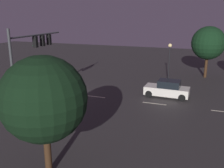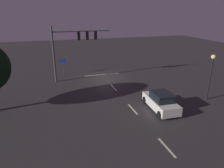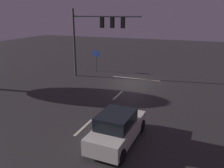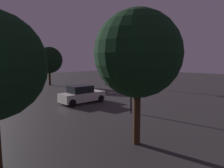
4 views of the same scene
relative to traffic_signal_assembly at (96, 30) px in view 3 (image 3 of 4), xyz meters
The scene contains 7 objects.
ground_plane 6.24m from the traffic_signal_assembly, behind, with size 80.00×80.00×0.00m, color #2D2B2B.
traffic_signal_assembly is the anchor object (origin of this frame).
lane_dash_far 7.53m from the traffic_signal_assembly, 132.34° to the left, with size 2.20×0.16×0.01m, color beige.
lane_dash_mid 11.97m from the traffic_signal_assembly, 110.63° to the left, with size 2.20×0.16×0.01m, color beige.
stop_bar 6.34m from the traffic_signal_assembly, 162.90° to the right, with size 5.00×0.16×0.01m, color beige.
car_approaching 13.33m from the traffic_signal_assembly, 119.59° to the left, with size 2.06×4.43×1.70m.
route_sign 4.31m from the traffic_signal_assembly, 63.03° to the right, with size 0.89×0.25×2.43m.
Camera 3 is at (-6.04, 20.83, 6.47)m, focal length 36.86 mm.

